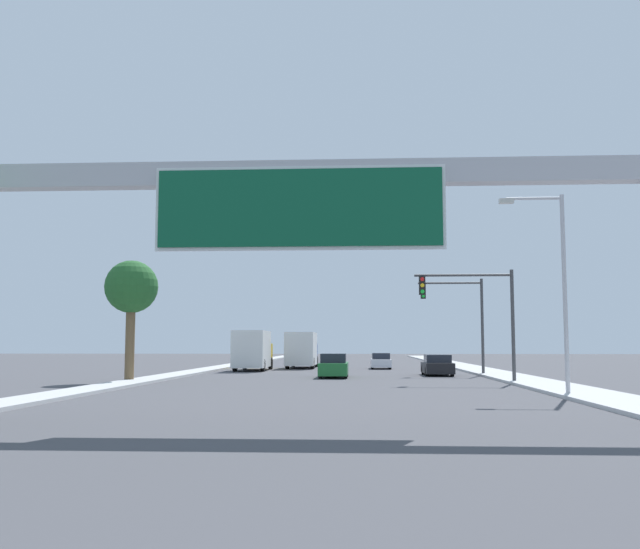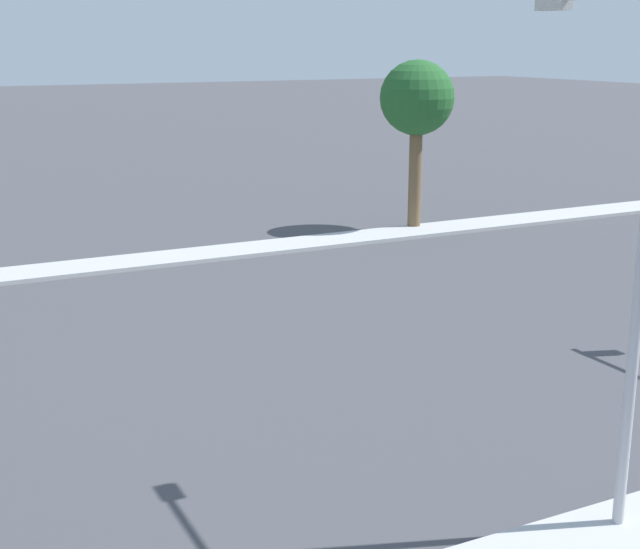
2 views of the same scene
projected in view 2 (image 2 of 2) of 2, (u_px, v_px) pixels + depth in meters
palm_tree_background at (417, 101)px, 36.33m from camera, size 3.06×3.06×7.00m
street_lamp_right at (628, 221)px, 13.47m from camera, size 2.73×0.28×8.52m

